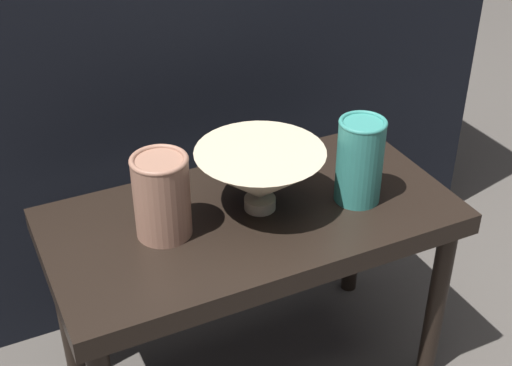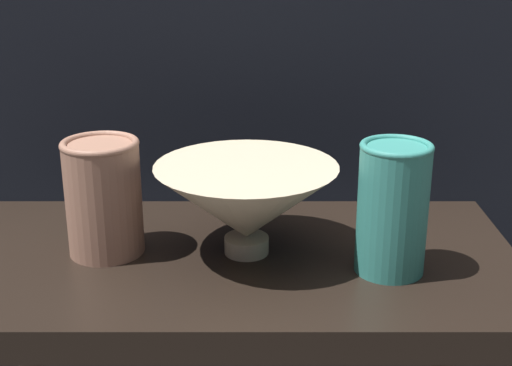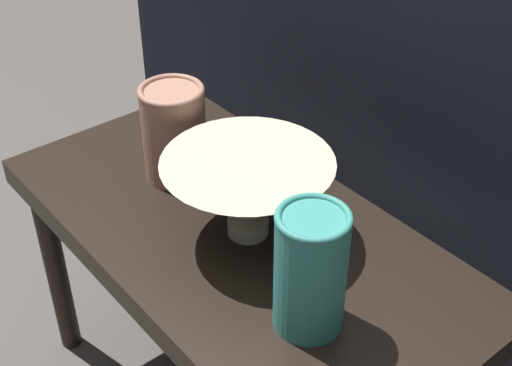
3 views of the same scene
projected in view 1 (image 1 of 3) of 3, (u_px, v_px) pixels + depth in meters
table at (252, 235)px, 1.28m from camera, size 0.72×0.37×0.41m
couch_backdrop at (150, 81)px, 1.66m from camera, size 1.48×0.50×0.87m
bowl at (260, 176)px, 1.23m from camera, size 0.23×0.23×0.12m
vase_textured_left at (162, 195)px, 1.16m from camera, size 0.10×0.10×0.15m
vase_colorful_right at (360, 160)px, 1.25m from camera, size 0.08×0.08×0.16m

